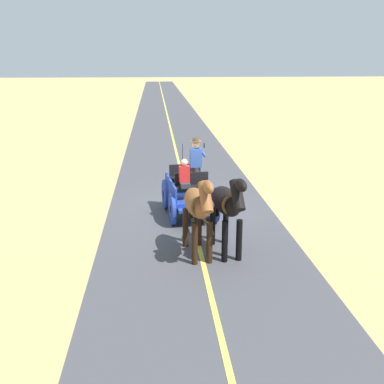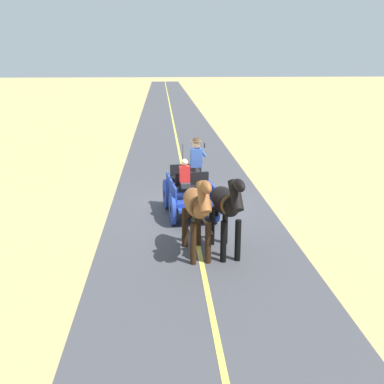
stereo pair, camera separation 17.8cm
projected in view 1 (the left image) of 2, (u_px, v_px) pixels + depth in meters
ground_plane at (190, 210)px, 14.75m from camera, size 200.00×200.00×0.00m
road_surface at (190, 210)px, 14.75m from camera, size 5.31×160.00×0.01m
road_centre_stripe at (190, 210)px, 14.75m from camera, size 0.12×160.00×0.00m
horse_drawn_carriage at (189, 190)px, 14.03m from camera, size 1.67×4.52×2.50m
horse_near_side at (227, 204)px, 11.11m from camera, size 0.78×2.15×2.21m
horse_off_side at (198, 206)px, 10.97m from camera, size 0.77×2.15×2.21m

